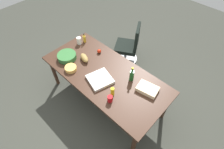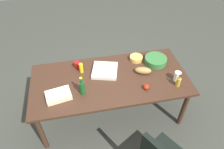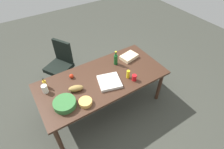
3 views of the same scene
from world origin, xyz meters
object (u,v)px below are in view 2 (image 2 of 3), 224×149
at_px(pizza_box, 105,70).
at_px(conference_table, 110,82).
at_px(mayo_jar, 177,76).
at_px(salad_bowl, 156,60).
at_px(sheet_cake, 58,95).
at_px(red_solo_cup, 77,65).
at_px(wine_bottle, 82,87).
at_px(mustard_bottle, 81,68).
at_px(chip_bowl, 136,58).
at_px(bread_loaf, 143,70).
at_px(apple_red, 146,87).
at_px(dressing_bottle, 178,82).

bearing_deg(pizza_box, conference_table, 122.04).
relative_size(mayo_jar, salad_bowl, 0.42).
bearing_deg(sheet_cake, red_solo_cup, -118.12).
xyz_separation_m(pizza_box, wine_bottle, (0.36, 0.36, 0.09)).
bearing_deg(mustard_bottle, mayo_jar, 161.64).
xyz_separation_m(salad_bowl, chip_bowl, (0.27, -0.13, -0.01)).
distance_m(sheet_cake, mustard_bottle, 0.55).
height_order(pizza_box, mustard_bottle, mustard_bottle).
bearing_deg(sheet_cake, pizza_box, -151.55).
distance_m(sheet_cake, wine_bottle, 0.33).
bearing_deg(pizza_box, wine_bottle, 60.54).
xyz_separation_m(conference_table, bread_loaf, (-0.50, -0.02, 0.12)).
height_order(chip_bowl, apple_red, apple_red).
distance_m(sheet_cake, dressing_bottle, 1.62).
relative_size(mayo_jar, red_solo_cup, 1.30).
bearing_deg(salad_bowl, dressing_bottle, 103.76).
distance_m(salad_bowl, wine_bottle, 1.24).
xyz_separation_m(bread_loaf, dressing_bottle, (-0.39, 0.34, 0.03)).
bearing_deg(apple_red, mayo_jar, -170.25).
distance_m(mayo_jar, apple_red, 0.49).
relative_size(bread_loaf, salad_bowl, 0.71).
relative_size(mayo_jar, dressing_bottle, 0.73).
height_order(sheet_cake, red_solo_cup, red_solo_cup).
height_order(chip_bowl, red_solo_cup, red_solo_cup).
xyz_separation_m(mustard_bottle, red_solo_cup, (0.05, -0.11, -0.02)).
height_order(mayo_jar, dressing_bottle, dressing_bottle).
xyz_separation_m(sheet_cake, pizza_box, (-0.68, -0.37, -0.01)).
bearing_deg(apple_red, salad_bowl, -122.09).
bearing_deg(mustard_bottle, sheet_cake, 51.85).
bearing_deg(pizza_box, sheet_cake, 44.21).
height_order(chip_bowl, wine_bottle, wine_bottle).
xyz_separation_m(mayo_jar, red_solo_cup, (1.36, -0.54, -0.02)).
bearing_deg(pizza_box, mayo_jar, 174.82).
distance_m(pizza_box, apple_red, 0.67).
xyz_separation_m(bread_loaf, wine_bottle, (0.91, 0.22, 0.06)).
bearing_deg(mustard_bottle, pizza_box, 169.39).
relative_size(conference_table, red_solo_cup, 20.39).
bearing_deg(bread_loaf, salad_bowl, -144.24).
relative_size(wine_bottle, apple_red, 3.77).
xyz_separation_m(sheet_cake, dressing_bottle, (-1.62, 0.11, 0.04)).
xyz_separation_m(conference_table, chip_bowl, (-0.48, -0.34, 0.10)).
bearing_deg(wine_bottle, mayo_jar, 179.55).
xyz_separation_m(pizza_box, red_solo_cup, (0.39, -0.17, 0.03)).
xyz_separation_m(pizza_box, chip_bowl, (-0.53, -0.18, 0.01)).
height_order(red_solo_cup, wine_bottle, wine_bottle).
distance_m(chip_bowl, red_solo_cup, 0.92).
xyz_separation_m(mayo_jar, wine_bottle, (1.33, -0.01, 0.04)).
bearing_deg(red_solo_cup, pizza_box, 156.50).
xyz_separation_m(salad_bowl, wine_bottle, (1.17, 0.41, 0.06)).
relative_size(pizza_box, wine_bottle, 1.26).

